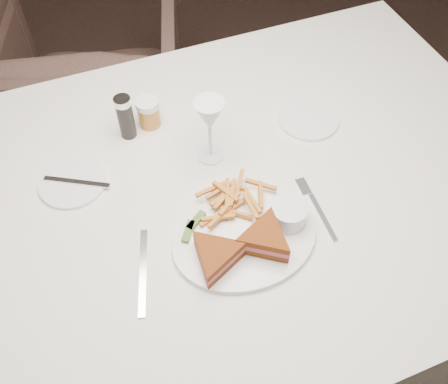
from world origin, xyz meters
TOP-DOWN VIEW (x-y plane):
  - ground at (0.00, 0.00)m, footprint 5.00×5.00m
  - table at (-0.32, 0.05)m, footprint 1.70×1.22m
  - chair_far at (-0.38, 1.05)m, footprint 0.90×0.88m
  - table_setting at (-0.32, -0.00)m, footprint 0.77×0.65m

SIDE VIEW (x-z plane):
  - ground at x=0.00m, z-range 0.00..0.00m
  - chair_far at x=-0.38m, z-range 0.00..0.72m
  - table at x=-0.32m, z-range 0.00..0.75m
  - table_setting at x=-0.32m, z-range 0.70..0.88m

